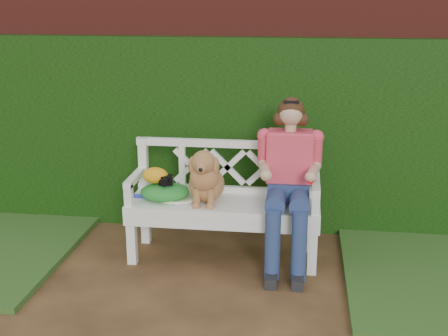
# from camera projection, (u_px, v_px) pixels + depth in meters

# --- Properties ---
(ground) EXTENTS (60.00, 60.00, 0.00)m
(ground) POSITION_uv_depth(u_px,v_px,m) (180.00, 319.00, 3.92)
(ground) COLOR #352214
(brick_wall) EXTENTS (10.00, 0.30, 2.20)m
(brick_wall) POSITION_uv_depth(u_px,v_px,m) (220.00, 103.00, 5.42)
(brick_wall) COLOR maroon
(brick_wall) RESTS_ON ground
(ivy_hedge) EXTENTS (10.00, 0.18, 1.70)m
(ivy_hedge) POSITION_uv_depth(u_px,v_px,m) (217.00, 135.00, 5.28)
(ivy_hedge) COLOR #1C4F0D
(ivy_hedge) RESTS_ON ground
(garden_bench) EXTENTS (1.62, 0.72, 0.48)m
(garden_bench) POSITION_uv_depth(u_px,v_px,m) (224.00, 229.00, 4.78)
(garden_bench) COLOR white
(garden_bench) RESTS_ON ground
(seated_woman) EXTENTS (0.70, 0.82, 1.24)m
(seated_woman) POSITION_uv_depth(u_px,v_px,m) (289.00, 188.00, 4.59)
(seated_woman) COLOR #D03A45
(seated_woman) RESTS_ON ground
(dog) EXTENTS (0.36, 0.45, 0.45)m
(dog) POSITION_uv_depth(u_px,v_px,m) (206.00, 175.00, 4.62)
(dog) COLOR #9F5823
(dog) RESTS_ON garden_bench
(tennis_racket) EXTENTS (0.67, 0.37, 0.03)m
(tennis_racket) POSITION_uv_depth(u_px,v_px,m) (174.00, 197.00, 4.74)
(tennis_racket) COLOR white
(tennis_racket) RESTS_ON garden_bench
(green_bag) EXTENTS (0.44, 0.37, 0.13)m
(green_bag) POSITION_uv_depth(u_px,v_px,m) (165.00, 192.00, 4.72)
(green_bag) COLOR #2D7B34
(green_bag) RESTS_ON garden_bench
(camera_item) EXTENTS (0.12, 0.09, 0.07)m
(camera_item) POSITION_uv_depth(u_px,v_px,m) (166.00, 180.00, 4.68)
(camera_item) COLOR black
(camera_item) RESTS_ON green_bag
(baseball_glove) EXTENTS (0.24, 0.21, 0.13)m
(baseball_glove) POSITION_uv_depth(u_px,v_px,m) (155.00, 175.00, 4.70)
(baseball_glove) COLOR orange
(baseball_glove) RESTS_ON green_bag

